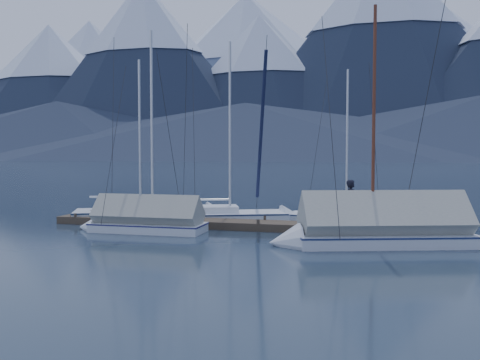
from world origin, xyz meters
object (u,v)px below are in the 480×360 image
Objects in this scene: sailboat_open_left at (164,215)px; sailboat_covered_far at (138,222)px; sailboat_open_right at (355,221)px; sailboat_open_mid at (240,218)px; sailboat_covered_near at (368,232)px; person at (351,202)px.

sailboat_covered_far is at bearing -81.27° from sailboat_open_left.
sailboat_open_right is 10.24m from sailboat_covered_far.
sailboat_open_right is (5.60, 0.41, -0.03)m from sailboat_open_mid.
sailboat_open_left is at bearing 98.73° from sailboat_covered_far.
sailboat_covered_near is at bearing -4.96° from sailboat_covered_far.
sailboat_covered_near is at bearing -83.29° from sailboat_open_right.
sailboat_open_left is 4.33m from sailboat_covered_far.
sailboat_covered_near is at bearing -165.03° from person.
sailboat_covered_near is 9.76m from sailboat_covered_far.
sailboat_open_left is 4.11m from sailboat_open_mid.
sailboat_open_left is 1.30× the size of sailboat_covered_far.
sailboat_covered_far reaches higher than person.
sailboat_open_mid is at bearing 1.11° from sailboat_open_left.
sailboat_open_mid is 6.08m from person.
sailboat_open_left is at bearing 153.73° from sailboat_covered_near.
sailboat_open_mid is at bearing 51.58° from sailboat_covered_far.
sailboat_open_left reaches higher than sailboat_covered_far.
sailboat_open_left is 11.58m from sailboat_covered_near.
sailboat_open_mid is 1.20× the size of sailboat_open_right.
sailboat_open_mid reaches higher than sailboat_covered_near.
sailboat_open_mid is at bearing 68.82° from person.
sailboat_open_left is 9.73m from sailboat_open_right.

